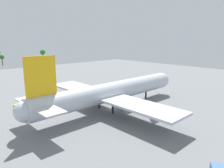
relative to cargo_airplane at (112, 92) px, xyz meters
The scene contains 4 objects.
ground_plane 6.25m from the cargo_airplane, ahead, with size 265.75×265.75×0.00m, color slate.
cargo_airplane is the anchor object (origin of this frame).
pushback_tractor 33.30m from the cargo_airplane, 133.80° to the left, with size 5.37×4.10×2.34m.
safety_cone_nose 30.70m from the cargo_airplane, ahead, with size 0.47×0.47×0.68m, color orange.
Camera 1 is at (-48.30, -51.57, 24.32)m, focal length 33.45 mm.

